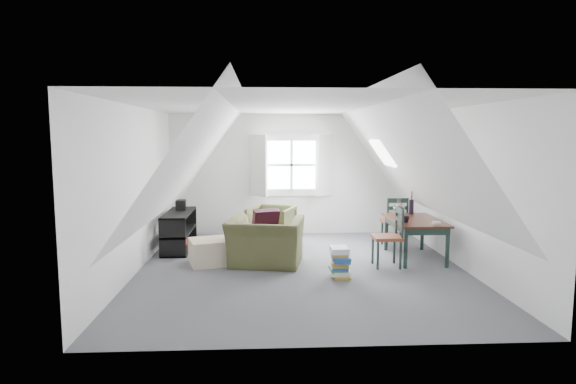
{
  "coord_description": "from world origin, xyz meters",
  "views": [
    {
      "loc": [
        -0.58,
        -7.22,
        2.07
      ],
      "look_at": [
        -0.18,
        0.6,
        1.14
      ],
      "focal_mm": 30.0,
      "sensor_mm": 36.0,
      "label": 1
    }
  ],
  "objects": [
    {
      "name": "skylight",
      "position": [
        1.55,
        1.3,
        1.75
      ],
      "size": [
        0.35,
        0.75,
        0.47
      ],
      "primitive_type": "cube",
      "rotation": [
        0.0,
        0.95,
        0.0
      ],
      "color": "white",
      "rests_on": "slope_right"
    },
    {
      "name": "wall_front",
      "position": [
        0.0,
        -2.75,
        1.25
      ],
      "size": [
        5.0,
        0.0,
        5.0
      ],
      "primitive_type": "plane",
      "rotation": [
        -1.57,
        0.0,
        0.0
      ],
      "color": "silver",
      "rests_on": "ground"
    },
    {
      "name": "throw_pillow",
      "position": [
        -0.55,
        0.46,
        0.67
      ],
      "size": [
        0.48,
        0.38,
        0.44
      ],
      "primitive_type": "cube",
      "rotation": [
        0.31,
        0.0,
        0.36
      ],
      "color": "#360E1E",
      "rests_on": "armchair_near"
    },
    {
      "name": "ceiling",
      "position": [
        0.0,
        0.0,
        2.5
      ],
      "size": [
        5.5,
        5.5,
        0.0
      ],
      "primitive_type": "plane",
      "rotation": [
        3.14,
        0.0,
        0.0
      ],
      "color": "white",
      "rests_on": "wall_back"
    },
    {
      "name": "cup",
      "position": [
        1.7,
        0.28,
        0.67
      ],
      "size": [
        0.12,
        0.12,
        0.1
      ],
      "primitive_type": "imported",
      "rotation": [
        0.0,
        0.0,
        -0.09
      ],
      "color": "black",
      "rests_on": "dining_table"
    },
    {
      "name": "ottoman",
      "position": [
        -1.45,
        0.39,
        0.2
      ],
      "size": [
        0.75,
        0.75,
        0.4
      ],
      "primitive_type": "cube",
      "rotation": [
        0.0,
        0.0,
        0.3
      ],
      "color": "#BFAE91",
      "rests_on": "floor"
    },
    {
      "name": "floor",
      "position": [
        0.0,
        0.0,
        0.0
      ],
      "size": [
        5.5,
        5.5,
        0.0
      ],
      "primitive_type": "plane",
      "color": "#535358",
      "rests_on": "ground"
    },
    {
      "name": "demijohn",
      "position": [
        1.8,
        1.03,
        0.79
      ],
      "size": [
        0.2,
        0.2,
        0.29
      ],
      "rotation": [
        0.0,
        0.0,
        0.03
      ],
      "color": "silver",
      "rests_on": "dining_table"
    },
    {
      "name": "wall_right",
      "position": [
        2.5,
        0.0,
        1.25
      ],
      "size": [
        0.0,
        5.5,
        5.5
      ],
      "primitive_type": "plane",
      "rotation": [
        1.57,
        0.0,
        -1.57
      ],
      "color": "silver",
      "rests_on": "ground"
    },
    {
      "name": "wall_left",
      "position": [
        -2.5,
        0.0,
        1.25
      ],
      "size": [
        0.0,
        5.5,
        5.5
      ],
      "primitive_type": "plane",
      "rotation": [
        1.57,
        0.0,
        1.57
      ],
      "color": "silver",
      "rests_on": "ground"
    },
    {
      "name": "dining_chair_near",
      "position": [
        1.39,
        0.1,
        0.48
      ],
      "size": [
        0.44,
        0.44,
        0.93
      ],
      "rotation": [
        0.0,
        0.0,
        -1.31
      ],
      "color": "brown",
      "rests_on": "floor"
    },
    {
      "name": "media_shelf",
      "position": [
        -2.12,
        1.4,
        0.31
      ],
      "size": [
        0.45,
        1.34,
        0.69
      ],
      "rotation": [
        0.0,
        0.0,
        -0.04
      ],
      "color": "black",
      "rests_on": "floor"
    },
    {
      "name": "vase_twigs",
      "position": [
        2.05,
        1.13,
        0.81
      ],
      "size": [
        0.08,
        0.09,
        0.63
      ],
      "rotation": [
        0.0,
        0.0,
        -0.07
      ],
      "color": "black",
      "rests_on": "dining_table"
    },
    {
      "name": "dining_chair_far",
      "position": [
        1.84,
        1.42,
        0.49
      ],
      "size": [
        0.44,
        0.44,
        0.94
      ],
      "rotation": [
        0.0,
        0.0,
        3.17
      ],
      "color": "brown",
      "rests_on": "floor"
    },
    {
      "name": "electronics_box",
      "position": [
        -2.12,
        1.7,
        0.77
      ],
      "size": [
        0.2,
        0.26,
        0.2
      ],
      "primitive_type": "cube",
      "rotation": [
        0.0,
        0.0,
        0.08
      ],
      "color": "black",
      "rests_on": "media_shelf"
    },
    {
      "name": "armchair_near",
      "position": [
        -0.55,
        0.31,
        0.0
      ],
      "size": [
        1.32,
        1.21,
        0.75
      ],
      "primitive_type": "imported",
      "rotation": [
        0.0,
        0.0,
        2.95
      ],
      "color": "#424523",
      "rests_on": "floor"
    },
    {
      "name": "armchair_far",
      "position": [
        -0.44,
        1.76,
        0.0
      ],
      "size": [
        1.02,
        1.03,
        0.73
      ],
      "primitive_type": "imported",
      "rotation": [
        0.0,
        0.0,
        -0.37
      ],
      "color": "#424523",
      "rests_on": "floor"
    },
    {
      "name": "slope_right",
      "position": [
        1.55,
        0.0,
        1.78
      ],
      "size": [
        3.19,
        5.5,
        4.48
      ],
      "primitive_type": "plane",
      "rotation": [
        0.0,
        -2.19,
        0.0
      ],
      "color": "white",
      "rests_on": "wall_right"
    },
    {
      "name": "wall_back",
      "position": [
        0.0,
        2.75,
        1.25
      ],
      "size": [
        5.0,
        0.0,
        5.0
      ],
      "primitive_type": "plane",
      "rotation": [
        1.57,
        0.0,
        0.0
      ],
      "color": "silver",
      "rests_on": "ground"
    },
    {
      "name": "magazine_stack",
      "position": [
        0.53,
        -0.45,
        0.22
      ],
      "size": [
        0.33,
        0.4,
        0.44
      ],
      "rotation": [
        0.0,
        0.0,
        0.33
      ],
      "color": "#B29933",
      "rests_on": "floor"
    },
    {
      "name": "paper_box",
      "position": [
        2.15,
        0.13,
        0.69
      ],
      "size": [
        0.12,
        0.09,
        0.04
      ],
      "primitive_type": "cube",
      "rotation": [
        0.0,
        0.0,
        -0.07
      ],
      "color": "white",
      "rests_on": "dining_table"
    },
    {
      "name": "slope_left",
      "position": [
        -1.55,
        0.0,
        1.78
      ],
      "size": [
        3.19,
        5.5,
        4.48
      ],
      "primitive_type": "plane",
      "rotation": [
        0.0,
        2.19,
        0.0
      ],
      "color": "white",
      "rests_on": "wall_left"
    },
    {
      "name": "dining_table",
      "position": [
        1.95,
        0.58,
        0.58
      ],
      "size": [
        0.8,
        1.34,
        0.67
      ],
      "rotation": [
        0.0,
        0.0,
        0.01
      ],
      "color": "#351911",
      "rests_on": "floor"
    },
    {
      "name": "dormer_window",
      "position": [
        0.0,
        2.68,
        1.45
      ],
      "size": [
        1.71,
        0.35,
        1.3
      ],
      "color": "white",
      "rests_on": "wall_back"
    }
  ]
}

